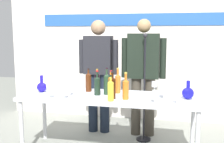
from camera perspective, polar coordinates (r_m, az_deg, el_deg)
The scene contains 25 objects.
back_wall at distance 4.73m, azimuth 3.55°, elevation 8.27°, with size 4.31×0.11×3.00m.
display_table at distance 3.31m, azimuth -0.54°, elevation -5.99°, with size 2.12×0.71×0.74m.
decanter_blue_left at distance 3.59m, azimuth -14.34°, elevation -3.05°, with size 0.12×0.12×0.21m.
decanter_blue_right at distance 3.23m, azimuth 15.45°, elevation -4.27°, with size 0.13×0.13×0.21m.
presenter_left at distance 4.05m, azimuth -2.81°, elevation 0.50°, with size 0.59×0.22×1.66m.
presenter_right at distance 3.93m, azimuth 6.52°, elevation 0.37°, with size 0.63×0.22×1.67m.
wine_bottle_0 at distance 3.10m, azimuth 2.85°, elevation -3.48°, with size 0.07×0.07×0.31m.
wine_bottle_1 at distance 3.12m, azimuth 0.07°, elevation -3.21°, with size 0.07×0.07×0.32m.
wine_bottle_2 at distance 3.34m, azimuth -1.11°, elevation -2.50°, with size 0.07×0.07×0.33m.
wine_bottle_3 at distance 3.22m, azimuth -0.19°, elevation -2.87°, with size 0.07×0.07×0.31m.
wine_bottle_4 at distance 3.02m, azimuth -0.28°, elevation -3.85°, with size 0.07×0.07×0.29m.
wine_bottle_5 at distance 3.31m, azimuth -3.07°, elevation -2.77°, with size 0.07×0.07×0.30m.
wine_bottle_6 at distance 3.41m, azimuth 1.21°, elevation -2.34°, with size 0.07×0.07×0.31m.
wine_bottle_7 at distance 3.57m, azimuth -3.10°, elevation -2.02°, with size 0.07×0.07×0.28m.
wine_bottle_8 at distance 3.52m, azimuth -4.90°, elevation -2.09°, with size 0.07×0.07×0.30m.
wine_glass_left_0 at distance 3.14m, azimuth -9.99°, elevation -3.61°, with size 0.06×0.06×0.17m.
wine_glass_left_1 at distance 3.65m, azimuth -11.73°, elevation -2.42°, with size 0.06×0.06×0.13m.
wine_glass_left_2 at distance 3.29m, azimuth -8.88°, elevation -3.24°, with size 0.07×0.07×0.15m.
wine_glass_left_3 at distance 3.21m, azimuth -12.86°, elevation -3.62°, with size 0.07×0.07×0.15m.
wine_glass_left_4 at distance 3.39m, azimuth -10.58°, elevation -3.13°, with size 0.07×0.07×0.13m.
wine_glass_right_0 at distance 2.97m, azimuth 8.85°, elevation -4.66°, with size 0.06×0.06×0.14m.
wine_glass_right_1 at distance 3.49m, azimuth 8.77°, elevation -2.64°, with size 0.07×0.07×0.14m.
wine_glass_right_2 at distance 3.17m, azimuth 10.66°, elevation -3.58°, with size 0.07×0.07×0.16m.
wine_glass_right_3 at distance 2.97m, azimuth 13.34°, elevation -4.61°, with size 0.06×0.06×0.15m.
microphone_stand at distance 3.82m, azimuth 6.66°, elevation -7.06°, with size 0.20×0.20×1.48m.
Camera 1 is at (0.70, -3.14, 1.49)m, focal length 44.13 mm.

